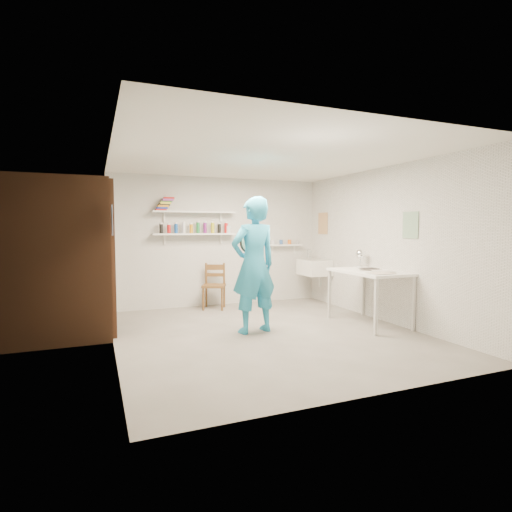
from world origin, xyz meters
name	(u,v)px	position (x,y,z in m)	size (l,w,h in m)	color
floor	(267,334)	(0.00, 0.00, -0.01)	(4.00, 4.50, 0.02)	slate
ceiling	(267,157)	(0.00, 0.00, 2.41)	(4.00, 4.50, 0.02)	silver
wall_back	(219,242)	(0.00, 2.26, 1.20)	(4.00, 0.02, 2.40)	silver
wall_front	(374,259)	(0.00, -2.26, 1.20)	(4.00, 0.02, 2.40)	silver
wall_left	(111,250)	(-2.01, 0.00, 1.20)	(0.02, 4.50, 2.40)	silver
wall_right	(385,245)	(2.01, 0.00, 1.20)	(0.02, 4.50, 2.40)	silver
doorway_recess	(110,260)	(-1.99, 1.05, 1.00)	(0.02, 0.90, 2.00)	black
corridor_box	(54,258)	(-2.70, 1.05, 1.05)	(1.40, 1.50, 2.10)	brown
door_lintel	(110,186)	(-1.97, 1.05, 2.05)	(0.06, 1.05, 0.10)	brown
door_jamb_near	(113,263)	(-1.97, 0.55, 1.00)	(0.06, 0.10, 2.00)	brown
door_jamb_far	(110,258)	(-1.97, 1.55, 1.00)	(0.06, 0.10, 2.00)	brown
shelf_lower	(195,234)	(-0.50, 2.13, 1.35)	(1.50, 0.22, 0.03)	white
shelf_upper	(194,212)	(-0.50, 2.13, 1.75)	(1.50, 0.22, 0.03)	white
ledge_shelf	(285,245)	(1.35, 2.17, 1.12)	(0.70, 0.14, 0.03)	white
poster_left	(112,220)	(-1.99, 0.05, 1.55)	(0.01, 0.28, 0.36)	#334C7F
poster_right_a	(323,223)	(1.99, 1.80, 1.55)	(0.01, 0.34, 0.42)	#995933
poster_right_b	(410,225)	(1.99, -0.55, 1.50)	(0.01, 0.30, 0.38)	#3F724C
belfast_sink	(314,267)	(1.75, 1.70, 0.70)	(0.48, 0.60, 0.30)	white
man	(254,265)	(-0.14, 0.12, 0.94)	(0.69, 0.45, 1.89)	#299FCD
wall_clock	(251,242)	(-0.11, 0.34, 1.26)	(0.34, 0.34, 0.04)	#CBBC8A
wooden_chair	(214,286)	(-0.21, 1.90, 0.42)	(0.39, 0.37, 0.84)	brown
work_table	(369,297)	(1.64, -0.10, 0.41)	(0.74, 1.23, 0.82)	white
desk_lamp	(361,254)	(1.84, 0.39, 1.04)	(0.15, 0.15, 0.15)	white
spray_cans	(195,229)	(-0.50, 2.13, 1.45)	(1.32, 0.06, 0.17)	black
book_stack	(165,204)	(-1.03, 2.13, 1.88)	(0.32, 0.14, 0.22)	red
ledge_pots	(285,242)	(1.35, 2.17, 1.18)	(0.48, 0.07, 0.09)	silver
papers	(369,270)	(1.64, -0.10, 0.83)	(0.30, 0.22, 0.02)	silver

